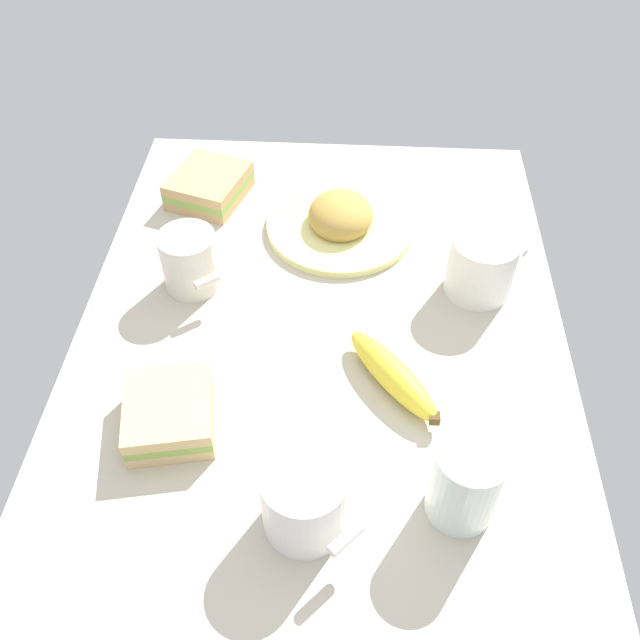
# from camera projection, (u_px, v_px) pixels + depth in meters

# --- Properties ---
(tabletop) EXTENTS (0.90, 0.64, 0.02)m
(tabletop) POSITION_uv_depth(u_px,v_px,m) (320.00, 341.00, 0.90)
(tabletop) COLOR #BCB29E
(tabletop) RESTS_ON ground
(plate_of_food) EXTENTS (0.22, 0.22, 0.06)m
(plate_of_food) POSITION_uv_depth(u_px,v_px,m) (340.00, 220.00, 1.03)
(plate_of_food) COLOR #EAE58C
(plate_of_food) RESTS_ON tabletop
(coffee_mug_black) EXTENTS (0.10, 0.11, 0.09)m
(coffee_mug_black) POSITION_uv_depth(u_px,v_px,m) (482.00, 265.00, 0.92)
(coffee_mug_black) COLOR white
(coffee_mug_black) RESTS_ON tabletop
(coffee_mug_milky) EXTENTS (0.10, 0.09, 0.09)m
(coffee_mug_milky) POSITION_uv_depth(u_px,v_px,m) (190.00, 260.00, 0.93)
(coffee_mug_milky) COLOR silver
(coffee_mug_milky) RESTS_ON tabletop
(coffee_mug_spare) EXTENTS (0.10, 0.10, 0.09)m
(coffee_mug_spare) POSITION_uv_depth(u_px,v_px,m) (304.00, 499.00, 0.69)
(coffee_mug_spare) COLOR white
(coffee_mug_spare) RESTS_ON tabletop
(sandwich_main) EXTENTS (0.13, 0.12, 0.04)m
(sandwich_main) POSITION_uv_depth(u_px,v_px,m) (169.00, 413.00, 0.79)
(sandwich_main) COLOR #DBB77A
(sandwich_main) RESTS_ON tabletop
(sandwich_side) EXTENTS (0.14, 0.13, 0.04)m
(sandwich_side) POSITION_uv_depth(u_px,v_px,m) (209.00, 186.00, 1.08)
(sandwich_side) COLOR tan
(sandwich_side) RESTS_ON tabletop
(glass_of_milk) EXTENTS (0.07, 0.07, 0.10)m
(glass_of_milk) POSITION_uv_depth(u_px,v_px,m) (464.00, 486.00, 0.70)
(glass_of_milk) COLOR silver
(glass_of_milk) RESTS_ON tabletop
(banana) EXTENTS (0.15, 0.13, 0.04)m
(banana) POSITION_uv_depth(u_px,v_px,m) (393.00, 375.00, 0.83)
(banana) COLOR yellow
(banana) RESTS_ON tabletop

